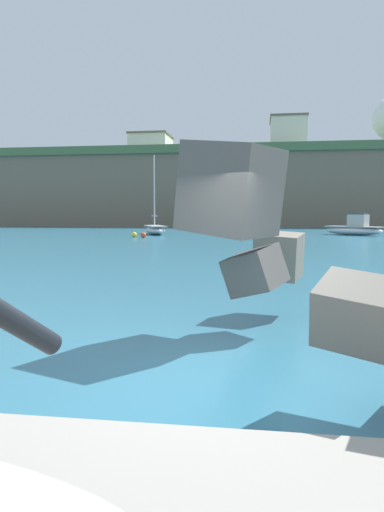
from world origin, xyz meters
TOP-DOWN VIEW (x-y plane):
  - ground_plane at (0.00, 0.00)m, footprint 400.00×400.00m
  - boat_near_centre at (8.93, 39.30)m, footprint 5.28×4.82m
  - boat_mid_left at (-9.22, 38.07)m, footprint 3.53×5.83m
  - mooring_buoy_inner at (-8.82, 31.98)m, footprint 0.44×0.44m
  - mooring_buoy_middle at (-9.74, 32.56)m, footprint 0.44×0.44m
  - headland_bluff at (-0.41, 80.50)m, footprint 91.73×37.26m
  - station_building_west at (4.71, 76.09)m, footprint 5.94×8.24m
  - station_building_central at (-19.43, 80.28)m, footprint 7.03×8.05m

SIDE VIEW (x-z plane):
  - ground_plane at x=0.00m, z-range 0.00..0.00m
  - mooring_buoy_inner at x=-8.82m, z-range 0.00..0.44m
  - mooring_buoy_middle at x=-9.74m, z-range 0.00..0.44m
  - boat_mid_left at x=-9.22m, z-range -3.20..4.18m
  - boat_near_centre at x=8.93m, z-range -0.38..1.61m
  - headland_bluff at x=-0.41m, z-range 0.02..11.79m
  - station_building_central at x=-19.43m, z-range 11.79..16.24m
  - station_building_west at x=4.71m, z-range 11.79..17.64m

